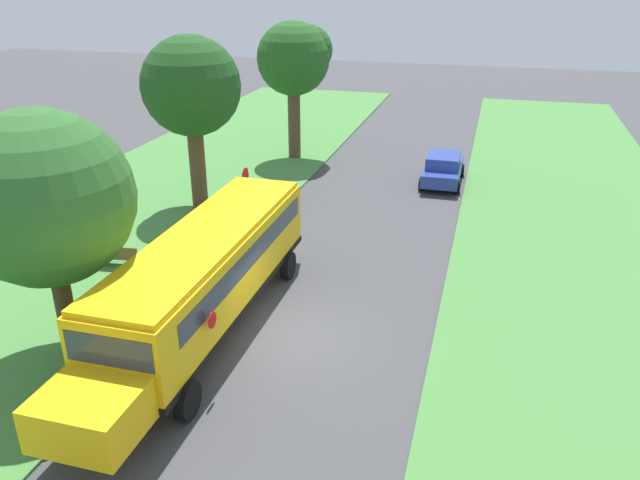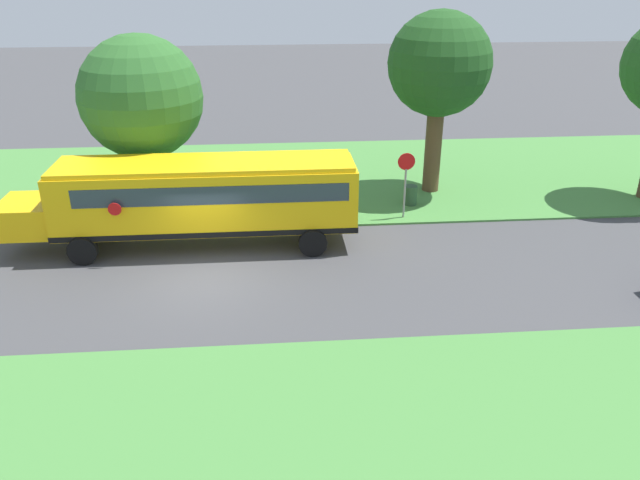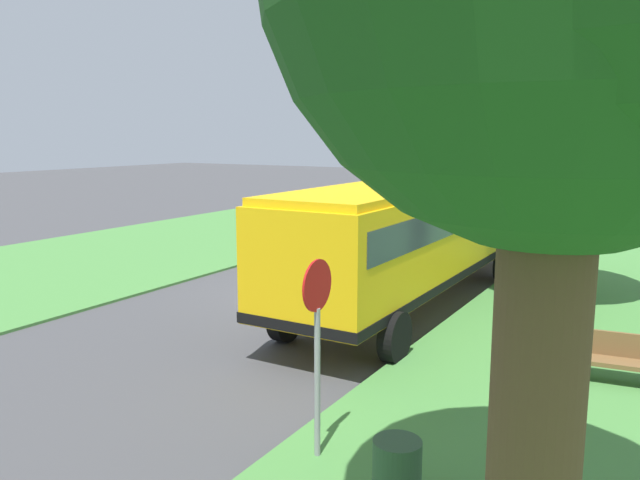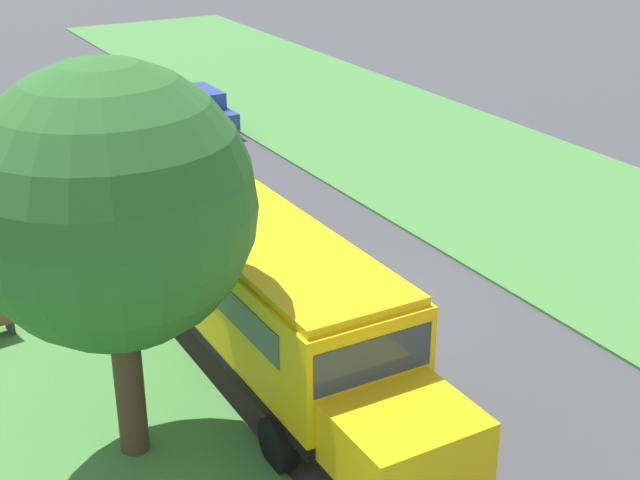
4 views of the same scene
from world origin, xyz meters
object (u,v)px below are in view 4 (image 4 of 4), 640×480
object	(u,v)px
oak_tree_beside_bus	(120,207)
stop_sign	(59,182)
school_bus	(245,270)
trash_bin	(9,229)
car_blue_nearest	(196,106)

from	to	relation	value
oak_tree_beside_bus	stop_sign	distance (m)	10.75
school_bus	trash_bin	distance (m)	9.13
car_blue_nearest	oak_tree_beside_bus	xyz separation A→B (m)	(-8.74, -18.77, 3.90)
school_bus	stop_sign	bearing A→B (deg)	103.26
oak_tree_beside_bus	trash_bin	xyz separation A→B (m)	(-0.05, 10.79, -4.32)
car_blue_nearest	oak_tree_beside_bus	bearing A→B (deg)	-114.97
school_bus	car_blue_nearest	world-z (taller)	school_bus
school_bus	oak_tree_beside_bus	xyz separation A→B (m)	(-3.19, -2.38, 2.85)
school_bus	oak_tree_beside_bus	distance (m)	4.89
stop_sign	trash_bin	size ratio (longest dim) A/B	3.04
trash_bin	stop_sign	bearing A→B (deg)	-22.23
trash_bin	oak_tree_beside_bus	bearing A→B (deg)	-89.74
oak_tree_beside_bus	trash_bin	bearing A→B (deg)	90.26
school_bus	oak_tree_beside_bus	world-z (taller)	oak_tree_beside_bus
oak_tree_beside_bus	school_bus	bearing A→B (deg)	36.79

